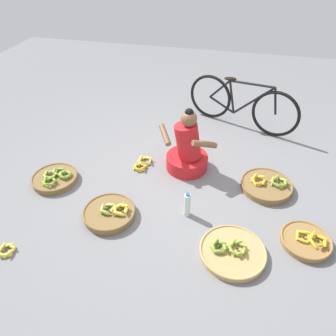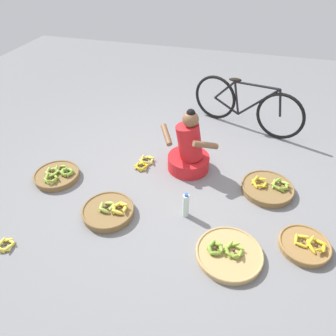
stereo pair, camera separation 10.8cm
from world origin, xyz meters
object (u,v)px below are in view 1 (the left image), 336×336
(vendor_woman_front, at_px, (187,150))
(loose_bananas_back_right, at_px, (6,250))
(banana_basket_back_center, at_px, (55,178))
(bicycle_leaning, at_px, (241,104))
(water_bottle, at_px, (187,205))
(banana_basket_back_left, at_px, (232,252))
(banana_basket_front_right, at_px, (110,213))
(banana_basket_near_vendor, at_px, (266,185))
(banana_basket_mid_left, at_px, (306,241))
(loose_bananas_front_left, at_px, (142,164))

(vendor_woman_front, distance_m, loose_bananas_back_right, 2.20)
(banana_basket_back_center, bearing_deg, loose_bananas_back_right, -86.46)
(bicycle_leaning, relative_size, water_bottle, 5.35)
(bicycle_leaning, xyz_separation_m, water_bottle, (-0.43, -2.01, -0.22))
(banana_basket_back_left, bearing_deg, banana_basket_back_center, 164.79)
(banana_basket_front_right, bearing_deg, banana_basket_near_vendor, 27.15)
(bicycle_leaning, relative_size, banana_basket_mid_left, 3.34)
(vendor_woman_front, height_order, banana_basket_mid_left, vendor_woman_front)
(bicycle_leaning, distance_m, banana_basket_near_vendor, 1.48)
(banana_basket_front_right, distance_m, loose_bananas_back_right, 1.02)
(loose_bananas_front_left, bearing_deg, loose_bananas_back_right, -118.68)
(bicycle_leaning, distance_m, banana_basket_back_left, 2.44)
(vendor_woman_front, relative_size, loose_bananas_back_right, 4.56)
(loose_bananas_front_left, bearing_deg, banana_basket_front_right, -95.02)
(banana_basket_near_vendor, distance_m, loose_bananas_front_left, 1.54)
(vendor_woman_front, distance_m, loose_bananas_front_left, 0.61)
(banana_basket_back_center, bearing_deg, bicycle_leaning, 41.65)
(banana_basket_back_center, relative_size, loose_bananas_front_left, 1.57)
(loose_bananas_back_right, bearing_deg, loose_bananas_front_left, 61.32)
(vendor_woman_front, xyz_separation_m, banana_basket_near_vendor, (0.98, -0.18, -0.22))
(banana_basket_front_right, relative_size, banana_basket_near_vendor, 0.93)
(water_bottle, bearing_deg, vendor_woman_front, 100.60)
(banana_basket_back_left, relative_size, water_bottle, 2.07)
(banana_basket_back_left, distance_m, loose_bananas_front_left, 1.65)
(vendor_woman_front, height_order, banana_basket_back_center, vendor_woman_front)
(banana_basket_back_left, height_order, banana_basket_near_vendor, banana_basket_near_vendor)
(banana_basket_back_center, distance_m, loose_bananas_back_right, 1.05)
(vendor_woman_front, height_order, loose_bananas_back_right, vendor_woman_front)
(banana_basket_mid_left, distance_m, loose_bananas_front_left, 2.08)
(banana_basket_back_center, bearing_deg, banana_basket_mid_left, -6.00)
(bicycle_leaning, xyz_separation_m, banana_basket_near_vendor, (0.40, -1.40, -0.31))
(banana_basket_back_left, xyz_separation_m, banana_basket_back_center, (-2.15, 0.58, 0.01))
(vendor_woman_front, relative_size, water_bottle, 2.74)
(banana_basket_back_left, xyz_separation_m, water_bottle, (-0.51, 0.41, 0.11))
(loose_bananas_front_left, relative_size, water_bottle, 1.14)
(banana_basket_mid_left, bearing_deg, loose_bananas_front_left, 156.33)
(banana_basket_front_right, xyz_separation_m, banana_basket_mid_left, (1.98, 0.09, -0.01))
(banana_basket_back_center, distance_m, banana_basket_mid_left, 2.85)
(bicycle_leaning, relative_size, banana_basket_back_center, 2.99)
(water_bottle, bearing_deg, banana_basket_front_right, -165.01)
(banana_basket_front_right, bearing_deg, vendor_woman_front, 57.64)
(vendor_woman_front, height_order, banana_basket_front_right, vendor_woman_front)
(loose_bananas_back_right, bearing_deg, bicycle_leaning, 55.23)
(banana_basket_near_vendor, height_order, water_bottle, water_bottle)
(banana_basket_front_right, xyz_separation_m, banana_basket_back_left, (1.30, -0.19, -0.01))
(banana_basket_back_left, height_order, water_bottle, water_bottle)
(banana_basket_front_right, bearing_deg, bicycle_leaning, 61.33)
(bicycle_leaning, xyz_separation_m, banana_basket_mid_left, (0.77, -2.13, -0.32))
(vendor_woman_front, distance_m, banana_basket_mid_left, 1.64)
(banana_basket_mid_left, height_order, loose_bananas_back_right, banana_basket_mid_left)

